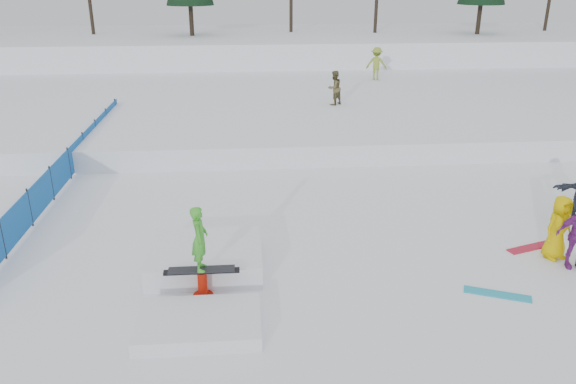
{
  "coord_description": "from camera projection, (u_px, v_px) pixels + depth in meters",
  "views": [
    {
      "loc": [
        -0.6,
        -11.77,
        6.55
      ],
      "look_at": [
        0.5,
        2.0,
        1.1
      ],
      "focal_mm": 35.0,
      "sensor_mm": 36.0,
      "label": 1
    }
  ],
  "objects": [
    {
      "name": "loose_board_red",
      "position": [
        531.0,
        247.0,
        14.24
      ],
      "size": [
        1.42,
        0.7,
        0.03
      ],
      "primitive_type": "cube",
      "rotation": [
        0.0,
        0.0,
        0.32
      ],
      "color": "#AA1930",
      "rests_on": "ground"
    },
    {
      "name": "walker_ygreen",
      "position": [
        376.0,
        64.0,
        31.49
      ],
      "size": [
        1.32,
        1.02,
        1.8
      ],
      "primitive_type": "imported",
      "rotation": [
        0.0,
        0.0,
        2.8
      ],
      "color": "olive",
      "rests_on": "snow_midrise"
    },
    {
      "name": "snow_berm",
      "position": [
        250.0,
        50.0,
        40.73
      ],
      "size": [
        60.0,
        14.0,
        2.4
      ],
      "primitive_type": "cube",
      "color": "white",
      "rests_on": "ground"
    },
    {
      "name": "jib_rail_feature",
      "position": [
        204.0,
        271.0,
        12.52
      ],
      "size": [
        2.6,
        4.4,
        2.11
      ],
      "color": "white",
      "rests_on": "ground"
    },
    {
      "name": "spectator_yellow",
      "position": [
        559.0,
        227.0,
        13.48
      ],
      "size": [
        0.92,
        0.75,
        1.61
      ],
      "primitive_type": "imported",
      "rotation": [
        0.0,
        0.0,
        0.35
      ],
      "color": "#CDAE00",
      "rests_on": "ground"
    },
    {
      "name": "safety_fence",
      "position": [
        69.0,
        163.0,
        18.79
      ],
      "size": [
        0.05,
        16.0,
        1.1
      ],
      "color": "#1456A4",
      "rests_on": "ground"
    },
    {
      "name": "loose_board_teal",
      "position": [
        497.0,
        294.0,
        12.17
      ],
      "size": [
        1.4,
        0.81,
        0.03
      ],
      "primitive_type": "cube",
      "rotation": [
        0.0,
        0.0,
        -0.4
      ],
      "color": "teal",
      "rests_on": "ground"
    },
    {
      "name": "snow_midrise",
      "position": [
        256.0,
        103.0,
        28.05
      ],
      "size": [
        50.0,
        18.0,
        0.8
      ],
      "primitive_type": "cube",
      "color": "white",
      "rests_on": "ground"
    },
    {
      "name": "ground",
      "position": [
        274.0,
        266.0,
        13.36
      ],
      "size": [
        120.0,
        120.0,
        0.0
      ],
      "primitive_type": "plane",
      "color": "white"
    },
    {
      "name": "walker_olive",
      "position": [
        334.0,
        88.0,
        25.61
      ],
      "size": [
        0.96,
        0.93,
        1.55
      ],
      "primitive_type": "imported",
      "rotation": [
        0.0,
        0.0,
        3.81
      ],
      "color": "brown",
      "rests_on": "snow_midrise"
    }
  ]
}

